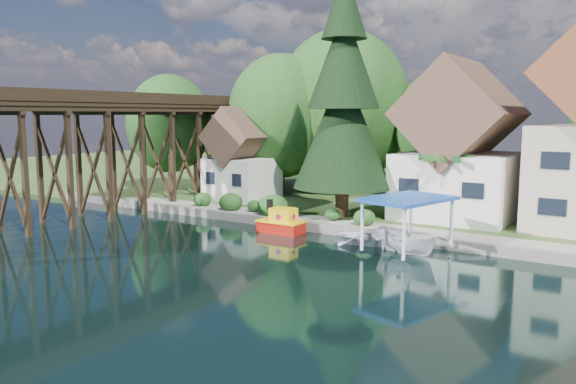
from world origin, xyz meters
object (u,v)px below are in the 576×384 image
object	(u,v)px
shed	(242,160)
tugboat	(281,223)
house_left	(460,151)
boat_canopy	(407,230)
trestle_bridge	(114,145)
boat_white_a	(368,236)
conifer	(343,100)
palm_tree	(447,160)

from	to	relation	value
shed	tugboat	distance (m)	12.65
house_left	boat_canopy	bearing A→B (deg)	-88.34
trestle_bridge	house_left	xyz separation A→B (m)	(23.00, 10.83, -0.21)
house_left	boat_white_a	xyz separation A→B (m)	(-2.57, -9.14, -4.70)
trestle_bridge	shed	bearing A→B (deg)	61.81
tugboat	trestle_bridge	bearing A→B (deg)	-174.35
tugboat	boat_canopy	xyz separation A→B (m)	(8.94, -0.86, 0.71)
house_left	tugboat	bearing A→B (deg)	-132.57
house_left	shed	xyz separation A→B (m)	(-18.00, -1.50, -1.31)
shed	conifer	world-z (taller)	conifer
palm_tree	boat_canopy	bearing A→B (deg)	-89.65
boat_white_a	boat_canopy	bearing A→B (deg)	-121.30
trestle_bridge	house_left	size ratio (longest dim) A/B	4.01
shed	boat_canopy	world-z (taller)	shed
conifer	palm_tree	world-z (taller)	conifer
conifer	boat_white_a	size ratio (longest dim) A/B	4.01
house_left	shed	bearing A→B (deg)	-175.23
trestle_bridge	tugboat	distance (m)	15.17
house_left	tugboat	xyz separation A→B (m)	(-8.64, -9.41, -4.48)
trestle_bridge	tugboat	bearing A→B (deg)	5.65
palm_tree	boat_canopy	world-z (taller)	palm_tree
palm_tree	house_left	bearing A→B (deg)	94.07
house_left	shed	world-z (taller)	house_left
conifer	boat_canopy	world-z (taller)	conifer
palm_tree	boat_white_a	xyz separation A→B (m)	(-2.83, -5.51, -4.35)
boat_white_a	tugboat	bearing A→B (deg)	82.76
conifer	boat_canopy	size ratio (longest dim) A/B	2.99
trestle_bridge	shed	size ratio (longest dim) A/B	5.63
trestle_bridge	boat_canopy	distance (m)	23.64
shed	conifer	distance (m)	12.54
tugboat	boat_canopy	world-z (taller)	boat_canopy
tugboat	boat_white_a	xyz separation A→B (m)	(6.08, 0.27, -0.22)
shed	boat_white_a	bearing A→B (deg)	-26.33
house_left	boat_canopy	size ratio (longest dim) A/B	1.95
palm_tree	boat_canopy	xyz separation A→B (m)	(0.04, -6.64, -3.42)
tugboat	house_left	bearing A→B (deg)	47.43
house_left	palm_tree	xyz separation A→B (m)	(0.26, -3.62, -0.35)
shed	palm_tree	world-z (taller)	shed
house_left	boat_white_a	size ratio (longest dim) A/B	2.61
shed	boat_canopy	bearing A→B (deg)	-25.60
shed	boat_canopy	xyz separation A→B (m)	(18.30, -8.77, -2.46)
conifer	palm_tree	distance (m)	8.10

